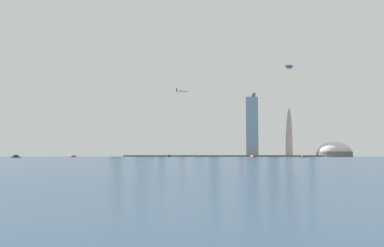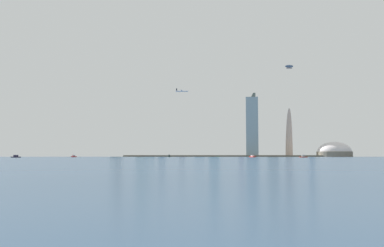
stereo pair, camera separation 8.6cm
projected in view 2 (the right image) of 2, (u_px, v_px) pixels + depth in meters
name	position (u px, v px, depth m)	size (l,w,h in m)	color
ground_plane	(134.00, 158.00, 495.53)	(6000.00, 6000.00, 0.00)	navy
waterfront_pier	(197.00, 156.00, 1011.91)	(681.69, 75.12, 3.54)	#746A57
observation_tower	(288.00, 96.00, 1010.46)	(36.28, 36.28, 314.55)	beige
stadium_dome	(334.00, 152.00, 954.59)	(77.05, 77.05, 42.87)	slate
skyscraper_0	(252.00, 143.00, 1043.09)	(18.21, 27.76, 75.06)	#5D829E
skyscraper_1	(241.00, 136.00, 1081.03)	(12.08, 25.91, 104.39)	#AD899D
skyscraper_2	(119.00, 128.00, 1147.23)	(13.79, 18.61, 151.78)	beige
skyscraper_3	(151.00, 144.00, 1058.42)	(16.52, 18.07, 63.62)	#82ADB5
skyscraper_4	(182.00, 145.00, 1061.96)	(12.35, 26.96, 63.71)	gray
skyscraper_5	(252.00, 126.00, 998.75)	(27.97, 13.20, 148.04)	#829EB0
skyscraper_6	(162.00, 142.00, 1111.35)	(16.25, 25.64, 83.66)	slate
skyscraper_7	(273.00, 126.00, 1033.27)	(26.52, 21.07, 177.18)	#ADADA4
skyscraper_8	(200.00, 145.00, 1045.19)	(22.63, 14.94, 54.13)	#96BCD6
skyscraper_9	(311.00, 127.00, 1064.91)	(13.31, 16.19, 145.85)	gray
skyscraper_10	(116.00, 144.00, 1028.80)	(21.25, 17.78, 86.44)	slate
skyscraper_11	(142.00, 130.00, 1092.43)	(26.21, 18.46, 136.70)	#ADC2BE
skyscraper_12	(214.00, 130.00, 1029.04)	(22.97, 23.55, 132.41)	#81ABB8
boat_0	(74.00, 156.00, 782.04)	(8.11, 11.17, 10.73)	red
boat_1	(252.00, 157.00, 761.73)	(12.39, 18.24, 3.46)	red
boat_2	(303.00, 157.00, 696.17)	(12.64, 7.11, 4.14)	#AB261B
boat_3	(16.00, 157.00, 668.68)	(9.25, 16.10, 4.10)	#231E39
boat_4	(169.00, 156.00, 864.24)	(8.14, 15.42, 10.45)	black
channel_buoy_0	(218.00, 157.00, 779.74)	(1.08, 1.08, 2.22)	green
airplane	(182.00, 91.00, 952.08)	(28.09, 25.08, 7.86)	white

